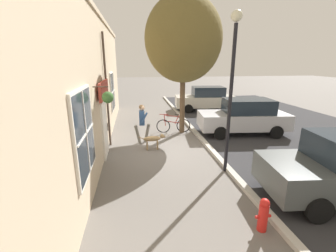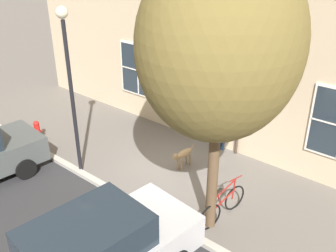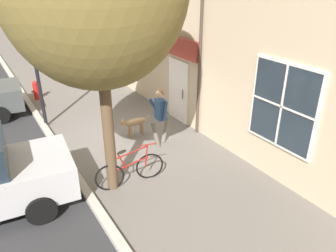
% 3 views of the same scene
% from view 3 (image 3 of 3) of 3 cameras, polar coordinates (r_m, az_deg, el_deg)
% --- Properties ---
extents(ground_plane, '(90.00, 90.00, 0.00)m').
position_cam_3_polar(ground_plane, '(10.42, -7.71, -1.72)').
color(ground_plane, '#66605B').
extents(storefront_facade, '(0.95, 18.00, 5.29)m').
position_cam_3_polar(storefront_facade, '(10.63, 3.29, 14.18)').
color(storefront_facade, '#C6B293').
rests_on(storefront_facade, ground_plane).
extents(pedestrian_walking, '(0.73, 0.57, 1.73)m').
position_cam_3_polar(pedestrian_walking, '(9.39, -1.36, 2.41)').
color(pedestrian_walking, '#6B665B').
rests_on(pedestrian_walking, ground_plane).
extents(dog_on_leash, '(1.12, 0.25, 0.67)m').
position_cam_3_polar(dog_on_leash, '(10.18, -5.95, 0.58)').
color(dog_on_leash, '#997A51').
rests_on(dog_on_leash, ground_plane).
extents(leaning_bicycle, '(1.74, 0.25, 1.00)m').
position_cam_3_polar(leaning_bicycle, '(8.00, -6.59, -7.62)').
color(leaning_bicycle, black).
rests_on(leaning_bicycle, ground_plane).
extents(street_lamp, '(0.32, 0.32, 4.89)m').
position_cam_3_polar(street_lamp, '(10.84, -23.05, 15.47)').
color(street_lamp, black).
rests_on(street_lamp, ground_plane).
extents(fire_hydrant, '(0.34, 0.20, 0.77)m').
position_cam_3_polar(fire_hydrant, '(14.17, -22.03, 5.85)').
color(fire_hydrant, red).
rests_on(fire_hydrant, ground_plane).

